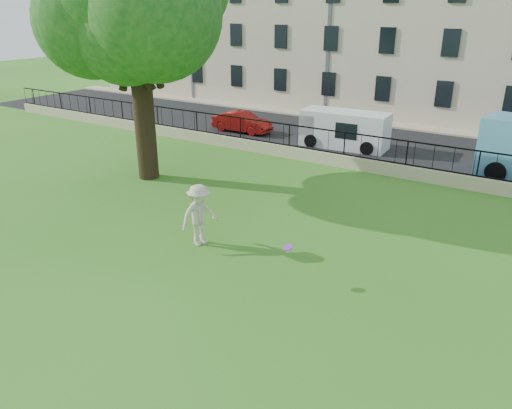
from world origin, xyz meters
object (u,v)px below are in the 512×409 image
Objects in this scene: red_sedan at (242,122)px; white_van at (345,129)px; frisbee at (288,248)px; man at (199,215)px.

white_van is (6.67, 0.14, 0.36)m from red_sedan.
red_sedan reaches higher than frisbee.
man is 0.55× the size of red_sedan.
man reaches higher than frisbee.
red_sedan is (-11.11, 14.06, -0.42)m from frisbee.
white_van reaches higher than frisbee.
man is 7.62× the size of frisbee.
frisbee is 0.06× the size of white_van.
frisbee is (3.53, -0.49, 0.01)m from man.
white_van is at bearing -90.14° from red_sedan.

